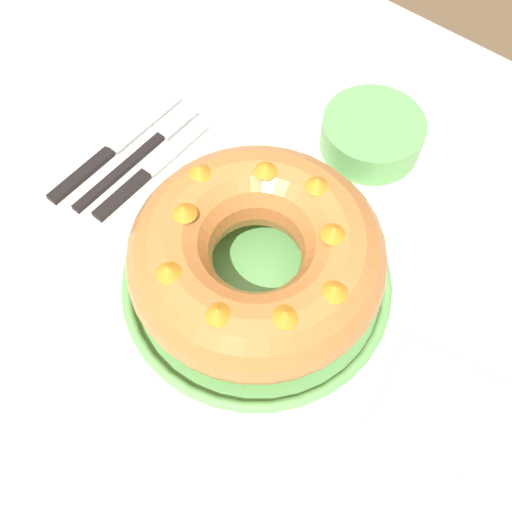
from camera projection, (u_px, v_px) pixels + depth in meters
The scene contains 9 objects.
ground_plane at pixel (251, 443), 1.31m from camera, with size 8.00×8.00×0.00m, color brown.
dining_table at pixel (247, 329), 0.75m from camera, with size 1.28×1.06×0.73m.
serving_dish at pixel (256, 281), 0.67m from camera, with size 0.30×0.30×0.03m.
bundt_cake at pixel (256, 256), 0.62m from camera, with size 0.27×0.27×0.10m.
fork at pixel (145, 150), 0.77m from camera, with size 0.02×0.21×0.01m.
serving_knife at pixel (110, 152), 0.77m from camera, with size 0.02×0.22×0.01m.
cake_knife at pixel (145, 175), 0.75m from camera, with size 0.02×0.19×0.01m.
side_bowl at pixel (372, 134), 0.76m from camera, with size 0.13×0.13×0.05m, color #6BB760.
napkin at pixel (461, 418), 0.60m from camera, with size 0.16×0.11×0.00m, color #B2D1B7.
Camera 1 is at (0.19, -0.22, 1.34)m, focal length 42.00 mm.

